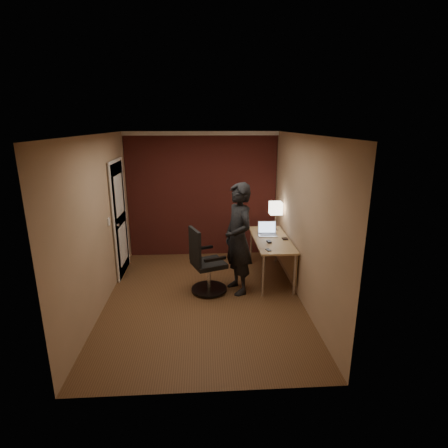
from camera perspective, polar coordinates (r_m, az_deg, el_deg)
The scene contains 9 objects.
room at distance 6.63m, azimuth -5.93°, elevation 4.94°, with size 4.00×4.00×4.00m.
desk at distance 6.15m, azimuth 8.35°, elevation -3.46°, with size 0.60×1.50×0.73m.
desk_lamp at distance 6.46m, azimuth 8.44°, elevation 2.53°, with size 0.22×0.22×0.54m.
laptop at distance 6.27m, azimuth 7.08°, elevation -1.18°, with size 0.34×0.27×0.23m.
mouse at distance 5.87m, azimuth 7.37°, elevation -2.90°, with size 0.06×0.10×0.03m, color black.
phone at distance 5.54m, azimuth 7.24°, elevation -4.22°, with size 0.06×0.12×0.01m, color black.
wallet at distance 6.08m, azimuth 9.92°, elevation -2.38°, with size 0.09×0.11×0.02m, color black.
office_chair at distance 5.61m, azimuth -3.15°, elevation -6.73°, with size 0.62×0.68×1.07m.
person at distance 5.51m, azimuth 2.34°, elevation -2.45°, with size 0.65×0.43×1.79m, color black.
Camera 1 is at (0.01, -4.96, 2.66)m, focal length 28.00 mm.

